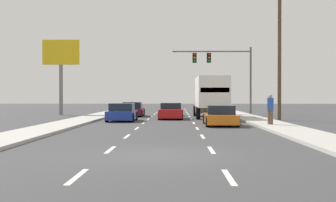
{
  "coord_description": "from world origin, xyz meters",
  "views": [
    {
      "loc": [
        0.53,
        -13.44,
        1.8
      ],
      "look_at": [
        -0.12,
        20.7,
        1.45
      ],
      "focal_mm": 47.42,
      "sensor_mm": 36.0,
      "label": 1
    }
  ],
  "objects": [
    {
      "name": "ground_plane",
      "position": [
        0.0,
        25.0,
        0.0
      ],
      "size": [
        140.0,
        140.0,
        0.0
      ],
      "primitive_type": "plane",
      "color": "#3D3D3F"
    },
    {
      "name": "sidewalk_right",
      "position": [
        6.41,
        20.0,
        0.07
      ],
      "size": [
        2.33,
        80.0,
        0.14
      ],
      "primitive_type": "cube",
      "color": "#B2AFA8",
      "rests_on": "ground_plane"
    },
    {
      "name": "sidewalk_left",
      "position": [
        -6.41,
        20.0,
        0.07
      ],
      "size": [
        2.33,
        80.0,
        0.14
      ],
      "primitive_type": "cube",
      "color": "#B2AFA8",
      "rests_on": "ground_plane"
    },
    {
      "name": "lane_markings",
      "position": [
        0.0,
        21.44,
        0.0
      ],
      "size": [
        3.54,
        62.0,
        0.01
      ],
      "color": "silver",
      "rests_on": "ground_plane"
    },
    {
      "name": "car_maroon",
      "position": [
        -3.42,
        26.56,
        0.59
      ],
      "size": [
        1.96,
        4.21,
        1.28
      ],
      "color": "maroon",
      "rests_on": "ground_plane"
    },
    {
      "name": "car_blue",
      "position": [
        -3.44,
        18.81,
        0.6
      ],
      "size": [
        2.01,
        4.05,
        1.3
      ],
      "color": "#1E389E",
      "rests_on": "ground_plane"
    },
    {
      "name": "car_gray",
      "position": [
        -0.15,
        28.24,
        0.53
      ],
      "size": [
        1.88,
        4.29,
        1.15
      ],
      "color": "slate",
      "rests_on": "ground_plane"
    },
    {
      "name": "car_red",
      "position": [
        0.1,
        21.94,
        0.59
      ],
      "size": [
        1.97,
        4.22,
        1.29
      ],
      "color": "red",
      "rests_on": "ground_plane"
    },
    {
      "name": "box_truck",
      "position": [
        3.38,
        23.6,
        1.95
      ],
      "size": [
        2.6,
        8.73,
        3.36
      ],
      "color": "white",
      "rests_on": "ground_plane"
    },
    {
      "name": "car_orange",
      "position": [
        3.26,
        14.23,
        0.55
      ],
      "size": [
        2.04,
        4.69,
        1.24
      ],
      "color": "orange",
      "rests_on": "ground_plane"
    },
    {
      "name": "traffic_signal_mast",
      "position": [
        4.73,
        31.31,
        5.11
      ],
      "size": [
        7.98,
        0.69,
        6.78
      ],
      "color": "#595B56",
      "rests_on": "ground_plane"
    },
    {
      "name": "utility_pole_mid",
      "position": [
        8.39,
        20.55,
        5.35
      ],
      "size": [
        1.8,
        0.28,
        10.42
      ],
      "color": "brown",
      "rests_on": "ground_plane"
    },
    {
      "name": "roadside_billboard",
      "position": [
        -10.76,
        29.67,
        5.14
      ],
      "size": [
        3.6,
        0.36,
        7.33
      ],
      "color": "slate",
      "rests_on": "ground_plane"
    },
    {
      "name": "pedestrian_mid_block",
      "position": [
        6.12,
        13.03,
        1.04
      ],
      "size": [
        0.38,
        0.38,
        1.8
      ],
      "color": "brown",
      "rests_on": "sidewalk_right"
    }
  ]
}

